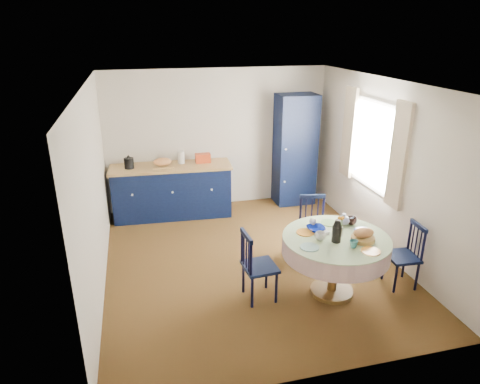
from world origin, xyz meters
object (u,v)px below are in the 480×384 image
Objects in this scene: chair_right at (405,255)px; cobalt_bowl at (316,229)px; mug_b at (354,244)px; mug_c at (352,221)px; mug_a at (320,236)px; pantry_cabinet at (295,150)px; chair_far at (313,227)px; kitchen_counter at (172,190)px; chair_left at (257,265)px; dining_table at (336,246)px; mug_d at (312,223)px.

chair_right is 3.86× the size of cobalt_bowl.
mug_c is at bearing 64.31° from mug_b.
mug_c reaches higher than mug_a.
pantry_cabinet reaches higher than chair_far.
chair_left is at bearing -71.44° from kitchen_counter.
mug_c is (0.57, 0.30, 0.00)m from mug_a.
chair_right is (1.92, -0.17, -0.02)m from chair_left.
mug_a reaches higher than cobalt_bowl.
mug_a reaches higher than mug_b.
mug_a is at bearing -101.47° from cobalt_bowl.
kitchen_counter is 2.37m from pantry_cabinet.
mug_a is 0.64m from mug_c.
dining_table is 10.46× the size of mug_a.
chair_right is (2.67, -2.94, -0.04)m from kitchen_counter.
dining_table is 1.43× the size of chair_left.
kitchen_counter reaches higher than mug_a.
chair_left reaches higher than mug_d.
dining_table reaches higher than chair_right.
pantry_cabinet reaches higher than cobalt_bowl.
dining_table is at bearing -51.15° from cobalt_bowl.
cobalt_bowl is (0.05, 0.24, -0.02)m from mug_a.
dining_table is 0.47m from mug_c.
chair_far reaches higher than mug_c.
pantry_cabinet reaches higher than chair_left.
dining_table is 0.32m from cobalt_bowl.
chair_right is at bearing -2.60° from dining_table.
dining_table reaches higher than cobalt_bowl.
mug_c is (2.05, -2.62, 0.36)m from kitchen_counter.
chair_right is 1.25m from mug_a.
chair_far is (1.82, -1.94, -0.02)m from kitchen_counter.
mug_b is 0.63m from mug_c.
dining_table is 0.99m from chair_far.
kitchen_counter is 3.10m from cobalt_bowl.
mug_a is (-0.34, -0.97, 0.37)m from chair_far.
chair_right is at bearing -98.94° from chair_left.
pantry_cabinet is 2.77m from mug_d.
kitchen_counter is 3.00m from mug_d.
mug_b is at bearing -78.78° from chair_far.
chair_right is at bearing 15.00° from mug_b.
pantry_cabinet is at bearing 80.89° from mug_b.
kitchen_counter is at bearing 146.54° from chair_far.
dining_table reaches higher than chair_far.
chair_left reaches higher than cobalt_bowl.
mug_c is at bearing 27.78° from mug_a.
mug_c is at bearing -7.45° from mug_d.
pantry_cabinet is 2.74m from mug_c.
pantry_cabinet reaches higher than mug_d.
mug_d is at bearing -78.16° from chair_left.
pantry_cabinet reaches higher than chair_right.
mug_c reaches higher than chair_right.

